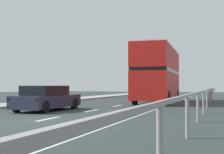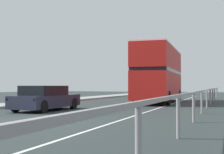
{
  "view_description": "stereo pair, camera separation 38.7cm",
  "coord_description": "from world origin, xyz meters",
  "views": [
    {
      "loc": [
        6.62,
        -10.8,
        1.34
      ],
      "look_at": [
        -0.22,
        9.16,
        1.92
      ],
      "focal_mm": 51.43,
      "sensor_mm": 36.0,
      "label": 1
    },
    {
      "loc": [
        6.99,
        -10.67,
        1.34
      ],
      "look_at": [
        -0.22,
        9.16,
        1.92
      ],
      "focal_mm": 51.43,
      "sensor_mm": 36.0,
      "label": 2
    }
  ],
  "objects": [
    {
      "name": "double_decker_bus_red",
      "position": [
        1.82,
        14.59,
        2.34
      ],
      "size": [
        2.96,
        10.3,
        4.37
      ],
      "rotation": [
        0.0,
        0.0,
        0.05
      ],
      "color": "red",
      "rests_on": "ground"
    },
    {
      "name": "hatchback_car_near",
      "position": [
        -2.33,
        4.46,
        0.65
      ],
      "size": [
        1.89,
        4.6,
        1.34
      ],
      "rotation": [
        0.0,
        0.0,
        -0.02
      ],
      "color": "#232537",
      "rests_on": "ground"
    },
    {
      "name": "ground_plane",
      "position": [
        0.0,
        0.0,
        -0.05
      ],
      "size": [
        75.19,
        120.0,
        0.1
      ],
      "primitive_type": "cube",
      "color": "#283132"
    },
    {
      "name": "bridge_side_railing",
      "position": [
        5.79,
        9.0,
        0.92
      ],
      "size": [
        0.1,
        42.0,
        1.12
      ],
      "color": "gray",
      "rests_on": "ground"
    },
    {
      "name": "lane_paint_markings",
      "position": [
        1.98,
        8.45,
        0.0
      ],
      "size": [
        3.19,
        46.0,
        0.01
      ],
      "color": "silver",
      "rests_on": "ground"
    },
    {
      "name": "sedan_car_ahead",
      "position": [
        -1.85,
        24.43,
        0.69
      ],
      "size": [
        1.99,
        4.63,
        1.44
      ],
      "rotation": [
        0.0,
        0.0,
        -0.03
      ],
      "color": "black",
      "rests_on": "ground"
    }
  ]
}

